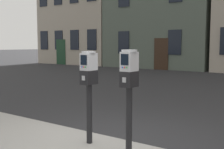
% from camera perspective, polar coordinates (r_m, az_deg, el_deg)
% --- Properties ---
extents(ground_plane, '(160.00, 160.00, 0.00)m').
position_cam_1_polar(ground_plane, '(4.81, -0.84, -14.47)').
color(ground_plane, '#28282B').
extents(parking_meter_near_kerb, '(0.22, 0.25, 1.43)m').
position_cam_1_polar(parking_meter_near_kerb, '(4.45, -4.56, -1.13)').
color(parking_meter_near_kerb, black).
rests_on(parking_meter_near_kerb, sidewalk_slab).
extents(parking_meter_twin_adjacent, '(0.22, 0.25, 1.46)m').
position_cam_1_polar(parking_meter_twin_adjacent, '(4.03, 3.39, -1.57)').
color(parking_meter_twin_adjacent, black).
rests_on(parking_meter_twin_adjacent, sidewalk_slab).
extents(townhouse_brownstone, '(7.21, 6.88, 11.19)m').
position_cam_1_polar(townhouse_brownstone, '(27.32, -3.96, 14.15)').
color(townhouse_brownstone, '#9E9384').
rests_on(townhouse_brownstone, ground_plane).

